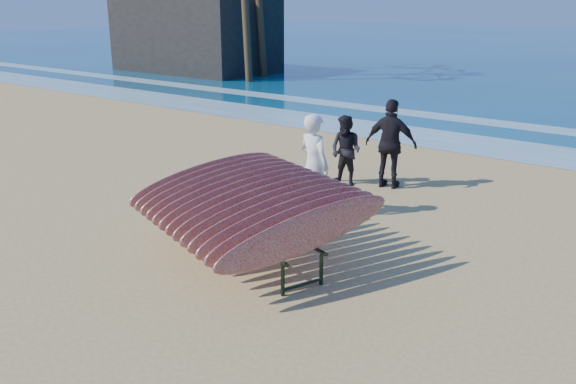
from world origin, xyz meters
name	(u,v)px	position (x,y,z in m)	size (l,w,h in m)	color
ground	(256,262)	(0.00, 0.00, 0.00)	(120.00, 120.00, 0.00)	tan
foam_near	(493,147)	(0.00, 10.00, 0.01)	(160.00, 160.00, 0.00)	white
foam_far	(533,127)	(0.00, 13.50, 0.01)	(160.00, 160.00, 0.00)	white
surfboard_rack	(249,203)	(-0.27, 0.17, 0.88)	(3.93, 3.76, 1.38)	black
person_white	(314,165)	(-0.60, 2.33, 0.97)	(0.71, 0.46, 1.94)	white
person_dark_a	(346,151)	(-1.25, 4.42, 0.77)	(0.74, 0.58, 1.53)	black
person_dark_b	(391,144)	(-0.38, 4.83, 0.96)	(1.13, 0.47, 1.92)	black
building	(195,35)	(-20.72, 18.42, 2.02)	(9.08, 5.04, 4.03)	#2D2823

